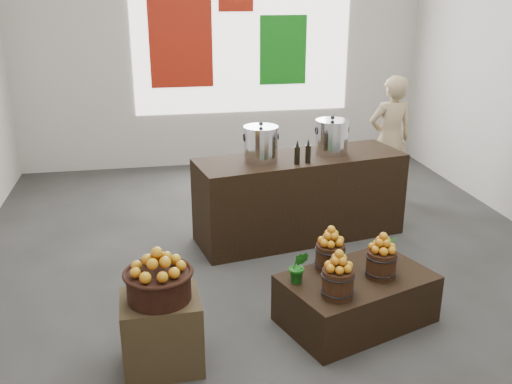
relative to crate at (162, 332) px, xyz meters
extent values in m
plane|color=#373735|center=(1.11, 1.42, -0.28)|extent=(7.00, 7.00, 0.00)
cube|color=#B4AFA6|center=(1.11, 4.92, 1.72)|extent=(6.00, 0.04, 4.00)
cube|color=white|center=(1.41, 4.90, 1.72)|extent=(3.20, 0.02, 2.40)
cube|color=maroon|center=(0.51, 4.89, 1.62)|extent=(0.90, 0.04, 1.40)
cube|color=#106B13|center=(2.01, 4.89, 1.42)|extent=(0.70, 0.04, 1.00)
cube|color=#44371F|center=(0.00, 0.00, 0.00)|extent=(0.57, 0.47, 0.55)
cylinder|color=black|center=(0.00, 0.00, 0.38)|extent=(0.44, 0.44, 0.20)
cube|color=black|center=(1.57, 0.30, -0.07)|extent=(1.35, 1.08, 0.41)
cylinder|color=#321D0D|center=(1.30, 0.04, 0.24)|extent=(0.24, 0.24, 0.22)
cylinder|color=#321D0D|center=(1.74, 0.27, 0.24)|extent=(0.24, 0.24, 0.22)
cylinder|color=#321D0D|center=(1.38, 0.47, 0.24)|extent=(0.24, 0.24, 0.22)
imported|color=#145F14|center=(1.85, 0.52, 0.25)|extent=(0.25, 0.23, 0.24)
imported|color=#145F14|center=(1.07, 0.30, 0.27)|extent=(0.18, 0.16, 0.27)
cube|color=black|center=(1.54, 2.03, 0.18)|extent=(2.31, 1.10, 0.91)
cylinder|color=silver|center=(1.10, 1.95, 0.80)|extent=(0.34, 0.34, 0.34)
cylinder|color=silver|center=(1.89, 2.09, 0.80)|extent=(0.34, 0.34, 0.34)
imported|color=#9B845F|center=(2.93, 2.94, 0.52)|extent=(0.61, 0.42, 1.59)
camera|label=1|loc=(0.01, -3.53, 2.31)|focal=40.00mm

